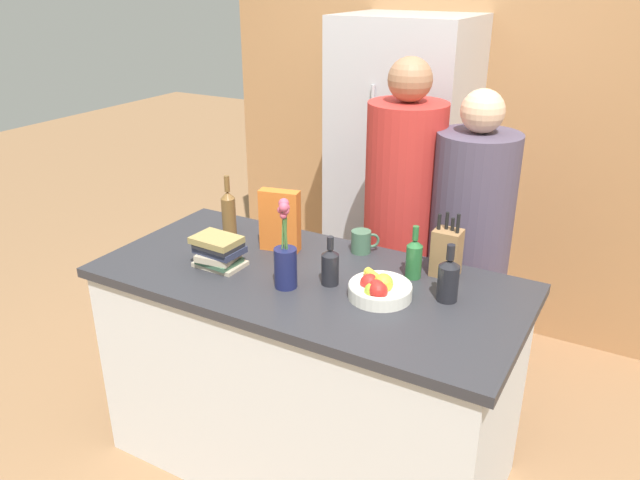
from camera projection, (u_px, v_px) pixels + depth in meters
ground_plane at (309, 457)px, 2.88m from camera, size 14.00×14.00×0.00m
kitchen_island at (308, 373)px, 2.69m from camera, size 1.74×0.82×0.94m
back_wall_wood at (450, 111)px, 3.71m from camera, size 2.94×0.12×2.60m
refrigerator at (401, 183)px, 3.63m from camera, size 0.72×0.62×1.86m
fruit_bowl at (379, 289)px, 2.33m from camera, size 0.24×0.24×0.10m
knife_block at (447, 252)px, 2.48m from camera, size 0.11×0.09×0.27m
flower_vase at (285, 260)px, 2.38m from camera, size 0.09×0.09×0.36m
cereal_box at (280, 221)px, 2.70m from camera, size 0.18×0.10×0.27m
coffee_mug at (362, 241)px, 2.71m from camera, size 0.11×0.10×0.10m
book_stack at (219, 252)px, 2.57m from camera, size 0.20×0.16×0.13m
bottle_oil at (330, 266)px, 2.42m from camera, size 0.07×0.07×0.20m
bottle_vinegar at (414, 257)px, 2.47m from camera, size 0.06×0.06×0.22m
bottle_wine at (448, 279)px, 2.29m from camera, size 0.08×0.08×0.22m
bottle_water at (229, 212)px, 2.87m from camera, size 0.07×0.07×0.28m
person_at_sink at (402, 218)px, 3.01m from camera, size 0.37×0.37×1.73m
person_in_blue at (469, 245)px, 2.88m from camera, size 0.37×0.37×1.62m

